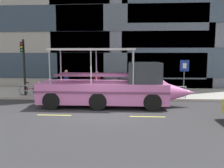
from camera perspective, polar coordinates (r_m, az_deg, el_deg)
name	(u,v)px	position (r m, az deg, el deg)	size (l,w,h in m)	color
ground_plane	(102,111)	(13.26, -2.35, -6.54)	(120.00, 120.00, 0.00)	#333335
sidewalk	(110,93)	(18.71, -0.56, -2.19)	(32.00, 4.80, 0.18)	#A8A59E
curb_edge	(107,99)	(16.27, -1.21, -3.63)	(32.00, 0.18, 0.18)	#B2ADA3
lane_centreline	(100,116)	(12.33, -2.83, -7.60)	(25.80, 0.12, 0.01)	#DBD64C
curb_guardrail	(101,89)	(16.54, -2.70, -1.25)	(11.66, 0.09, 0.79)	#9EA0A8
traffic_light_pole	(24,62)	(18.07, -20.34, 5.02)	(0.24, 0.46, 3.98)	black
parking_sign	(184,72)	(17.11, 16.85, 2.75)	(0.60, 0.12, 2.54)	#4C4F54
leaned_bicycle	(30,90)	(18.15, -18.91, -1.39)	(1.74, 0.46, 0.96)	black
duck_tour_boat	(113,88)	(14.41, 0.17, -0.89)	(9.45, 2.65, 3.46)	pink
pedestrian_near_bow	(160,82)	(17.65, 11.36, 0.40)	(0.21, 0.44, 1.52)	black
pedestrian_mid_left	(119,83)	(17.07, 1.78, 0.34)	(0.35, 0.32, 1.54)	#1E2338
pedestrian_mid_right	(97,80)	(18.06, -3.58, 0.96)	(0.45, 0.28, 1.67)	#1E2338
pedestrian_near_stern	(66,79)	(18.30, -10.81, 1.14)	(0.25, 0.51, 1.78)	#1E2338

